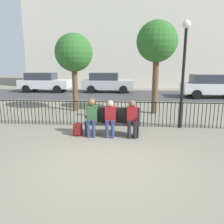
{
  "coord_description": "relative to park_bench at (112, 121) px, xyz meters",
  "views": [
    {
      "loc": [
        0.56,
        -4.79,
        2.3
      ],
      "look_at": [
        0.0,
        2.04,
        0.8
      ],
      "focal_mm": 35.0,
      "sensor_mm": 36.0,
      "label": 1
    }
  ],
  "objects": [
    {
      "name": "ground_plane",
      "position": [
        0.0,
        -2.12,
        -0.5
      ],
      "size": [
        80.0,
        80.0,
        0.0
      ],
      "primitive_type": "plane",
      "color": "gray"
    },
    {
      "name": "park_bench",
      "position": [
        0.0,
        0.0,
        0.0
      ],
      "size": [
        1.78,
        0.45,
        0.92
      ],
      "color": "black",
      "rests_on": "ground"
    },
    {
      "name": "seated_person_0",
      "position": [
        -0.66,
        -0.13,
        0.21
      ],
      "size": [
        0.34,
        0.39,
        1.24
      ],
      "color": "navy",
      "rests_on": "ground"
    },
    {
      "name": "seated_person_1",
      "position": [
        -0.05,
        -0.13,
        0.17
      ],
      "size": [
        0.34,
        0.39,
        1.18
      ],
      "color": "navy",
      "rests_on": "ground"
    },
    {
      "name": "seated_person_2",
      "position": [
        0.65,
        -0.13,
        0.17
      ],
      "size": [
        0.34,
        0.39,
        1.19
      ],
      "color": "black",
      "rests_on": "ground"
    },
    {
      "name": "backpack",
      "position": [
        -1.12,
        -0.15,
        -0.3
      ],
      "size": [
        0.27,
        0.24,
        0.41
      ],
      "color": "maroon",
      "rests_on": "ground"
    },
    {
      "name": "fence_railing",
      "position": [
        -0.02,
        1.09,
        0.06
      ],
      "size": [
        9.01,
        0.03,
        0.95
      ],
      "color": "black",
      "rests_on": "ground"
    },
    {
      "name": "tree_0",
      "position": [
        -2.16,
        3.76,
        2.31
      ],
      "size": [
        1.82,
        1.82,
        3.76
      ],
      "color": "brown",
      "rests_on": "ground"
    },
    {
      "name": "tree_1",
      "position": [
        1.73,
        3.47,
        2.74
      ],
      "size": [
        1.84,
        1.84,
        4.23
      ],
      "color": "brown",
      "rests_on": "ground"
    },
    {
      "name": "lamp_post",
      "position": [
        2.43,
        1.07,
        1.98
      ],
      "size": [
        0.28,
        0.28,
        3.75
      ],
      "color": "black",
      "rests_on": "ground"
    },
    {
      "name": "street_surface",
      "position": [
        0.0,
        9.88,
        -0.49
      ],
      "size": [
        24.0,
        6.0,
        0.01
      ],
      "color": "#3D3D3F",
      "rests_on": "ground"
    },
    {
      "name": "parked_car_0",
      "position": [
        -1.36,
        11.33,
        0.35
      ],
      "size": [
        4.2,
        1.94,
        1.62
      ],
      "color": "#B7B7BC",
      "rests_on": "ground"
    },
    {
      "name": "parked_car_1",
      "position": [
        6.24,
        8.88,
        0.35
      ],
      "size": [
        4.2,
        1.94,
        1.62
      ],
      "color": "silver",
      "rests_on": "ground"
    },
    {
      "name": "parked_car_2",
      "position": [
        -6.72,
        11.16,
        0.35
      ],
      "size": [
        4.2,
        1.94,
        1.62
      ],
      "color": "silver",
      "rests_on": "ground"
    }
  ]
}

